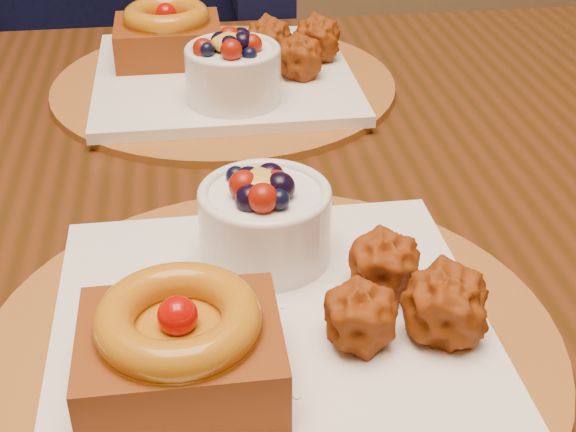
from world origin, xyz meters
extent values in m
cube|color=#351E09|center=(0.10, 0.11, 0.73)|extent=(1.60, 0.90, 0.04)
cylinder|color=brown|center=(0.10, -0.11, 0.76)|extent=(0.38, 0.38, 0.01)
cube|color=white|center=(0.10, -0.11, 0.77)|extent=(0.28, 0.28, 0.01)
cube|color=#4F2207|center=(0.04, -0.16, 0.80)|extent=(0.12, 0.09, 0.04)
torus|color=#984209|center=(0.04, -0.16, 0.82)|extent=(0.09, 0.09, 0.02)
sphere|color=#9A0702|center=(0.04, -0.16, 0.83)|extent=(0.02, 0.02, 0.02)
sphere|color=#91390A|center=(0.18, -0.09, 0.80)|extent=(0.05, 0.05, 0.05)
sphere|color=#91390A|center=(0.15, -0.14, 0.80)|extent=(0.05, 0.05, 0.05)
sphere|color=#91390A|center=(0.21, -0.14, 0.80)|extent=(0.05, 0.05, 0.05)
cylinder|color=white|center=(0.11, -0.04, 0.80)|extent=(0.09, 0.09, 0.05)
torus|color=white|center=(0.11, -0.04, 0.83)|extent=(0.09, 0.09, 0.01)
ellipsoid|color=gold|center=(0.10, -0.04, 0.84)|extent=(0.03, 0.03, 0.02)
cylinder|color=brown|center=(0.10, 0.33, 0.76)|extent=(0.38, 0.38, 0.01)
cube|color=white|center=(0.10, 0.33, 0.77)|extent=(0.28, 0.28, 0.01)
cube|color=#4F2207|center=(0.04, 0.37, 0.80)|extent=(0.12, 0.10, 0.04)
torus|color=#984209|center=(0.04, 0.37, 0.83)|extent=(0.10, 0.10, 0.02)
sphere|color=#9A0702|center=(0.04, 0.37, 0.83)|extent=(0.02, 0.02, 0.02)
sphere|color=#91390A|center=(0.18, 0.30, 0.80)|extent=(0.05, 0.05, 0.05)
sphere|color=#91390A|center=(0.15, 0.35, 0.80)|extent=(0.05, 0.05, 0.05)
sphere|color=#91390A|center=(0.21, 0.35, 0.80)|extent=(0.05, 0.05, 0.05)
cylinder|color=white|center=(0.11, 0.25, 0.80)|extent=(0.10, 0.10, 0.05)
torus|color=white|center=(0.11, 0.25, 0.83)|extent=(0.10, 0.10, 0.01)
ellipsoid|color=gold|center=(0.10, 0.25, 0.84)|extent=(0.03, 0.03, 0.02)
cube|color=black|center=(-0.06, 0.72, 0.41)|extent=(0.40, 0.40, 0.04)
cylinder|color=black|center=(-0.23, 0.55, 0.20)|extent=(0.03, 0.03, 0.39)
cylinder|color=black|center=(0.12, 0.55, 0.20)|extent=(0.03, 0.03, 0.39)
cylinder|color=black|center=(-0.23, 0.89, 0.20)|extent=(0.03, 0.03, 0.39)
cylinder|color=black|center=(0.12, 0.89, 0.20)|extent=(0.03, 0.03, 0.39)
cube|color=black|center=(-0.06, 0.90, 0.62)|extent=(0.40, 0.03, 0.42)
camera|label=1|loc=(0.06, -0.51, 1.11)|focal=50.00mm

